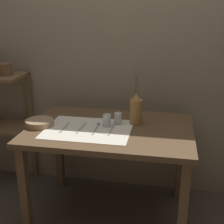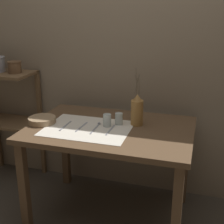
# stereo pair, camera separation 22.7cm
# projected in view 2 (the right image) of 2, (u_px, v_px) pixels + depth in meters

# --- Properties ---
(ground_plane) EXTENTS (12.00, 12.00, 0.00)m
(ground_plane) POSITION_uv_depth(u_px,v_px,m) (110.00, 214.00, 2.57)
(ground_plane) COLOR #473F35
(stone_wall_back) EXTENTS (7.00, 0.06, 2.40)m
(stone_wall_back) POSITION_uv_depth(u_px,v_px,m) (128.00, 58.00, 2.66)
(stone_wall_back) COLOR gray
(stone_wall_back) RESTS_ON ground_plane
(wooden_table) EXTENTS (1.22, 0.84, 0.77)m
(wooden_table) POSITION_uv_depth(u_px,v_px,m) (110.00, 139.00, 2.35)
(wooden_table) COLOR brown
(wooden_table) RESTS_ON ground_plane
(wooden_shelf_unit) EXTENTS (0.55, 0.35, 1.06)m
(wooden_shelf_unit) POSITION_uv_depth(u_px,v_px,m) (8.00, 104.00, 2.93)
(wooden_shelf_unit) COLOR brown
(wooden_shelf_unit) RESTS_ON ground_plane
(linen_cloth) EXTENTS (0.62, 0.48, 0.00)m
(linen_cloth) POSITION_uv_depth(u_px,v_px,m) (88.00, 128.00, 2.29)
(linen_cloth) COLOR silver
(linen_cloth) RESTS_ON wooden_table
(pitcher_with_flowers) EXTENTS (0.09, 0.09, 0.44)m
(pitcher_with_flowers) POSITION_uv_depth(u_px,v_px,m) (137.00, 111.00, 2.33)
(pitcher_with_flowers) COLOR olive
(pitcher_with_flowers) RESTS_ON wooden_table
(wooden_bowl) EXTENTS (0.21, 0.21, 0.05)m
(wooden_bowl) POSITION_uv_depth(u_px,v_px,m) (42.00, 120.00, 2.39)
(wooden_bowl) COLOR #9E7F5B
(wooden_bowl) RESTS_ON wooden_table
(glass_tumbler_near) EXTENTS (0.06, 0.06, 0.09)m
(glass_tumbler_near) POSITION_uv_depth(u_px,v_px,m) (107.00, 120.00, 2.31)
(glass_tumbler_near) COLOR #B7C1BC
(glass_tumbler_near) RESTS_ON wooden_table
(glass_tumbler_far) EXTENTS (0.06, 0.06, 0.09)m
(glass_tumbler_far) POSITION_uv_depth(u_px,v_px,m) (119.00, 119.00, 2.35)
(glass_tumbler_far) COLOR #B7C1BC
(glass_tumbler_far) RESTS_ON wooden_table
(fork_outer) EXTENTS (0.01, 0.20, 0.00)m
(fork_outer) POSITION_uv_depth(u_px,v_px,m) (65.00, 126.00, 2.33)
(fork_outer) COLOR #939399
(fork_outer) RESTS_ON wooden_table
(fork_inner) EXTENTS (0.02, 0.20, 0.00)m
(fork_inner) POSITION_uv_depth(u_px,v_px,m) (81.00, 127.00, 2.31)
(fork_inner) COLOR #939399
(fork_inner) RESTS_ON wooden_table
(spoon_outer) EXTENTS (0.02, 0.21, 0.02)m
(spoon_outer) POSITION_uv_depth(u_px,v_px,m) (97.00, 126.00, 2.33)
(spoon_outer) COLOR #939399
(spoon_outer) RESTS_ON wooden_table
(knife_center) EXTENTS (0.02, 0.20, 0.00)m
(knife_center) POSITION_uv_depth(u_px,v_px,m) (110.00, 130.00, 2.25)
(knife_center) COLOR #939399
(knife_center) RESTS_ON wooden_table
(metal_pot_small) EXTENTS (0.12, 0.12, 0.10)m
(metal_pot_small) POSITION_uv_depth(u_px,v_px,m) (15.00, 67.00, 2.74)
(metal_pot_small) COLOR brown
(metal_pot_small) RESTS_ON wooden_shelf_unit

